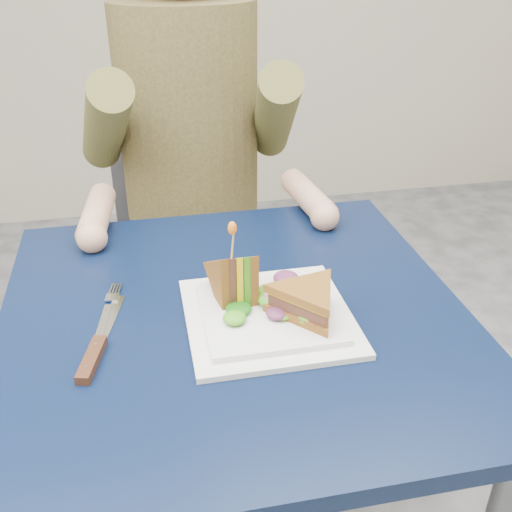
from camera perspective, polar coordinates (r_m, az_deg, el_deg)
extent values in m
cube|color=black|center=(0.99, -2.02, -5.96)|extent=(0.75, 0.75, 0.03)
cylinder|color=#595B5E|center=(1.47, -16.65, -11.69)|extent=(0.04, 0.04, 0.70)
cylinder|color=#595B5E|center=(1.52, 8.20, -8.85)|extent=(0.04, 0.04, 0.70)
cube|color=#47474C|center=(1.69, -5.73, -0.37)|extent=(0.42, 0.40, 0.04)
cube|color=#47474C|center=(1.75, -6.82, 9.65)|extent=(0.42, 0.03, 0.46)
cylinder|color=#47474C|center=(1.68, -10.86, -10.81)|extent=(0.02, 0.02, 0.43)
cylinder|color=#47474C|center=(1.71, 1.42, -9.42)|extent=(0.02, 0.02, 0.43)
cylinder|color=#47474C|center=(1.95, -11.22, -4.44)|extent=(0.02, 0.02, 0.43)
cylinder|color=#47474C|center=(1.98, -0.77, -3.35)|extent=(0.02, 0.02, 0.43)
cylinder|color=#4B4222|center=(1.51, -6.44, 13.23)|extent=(0.34, 0.34, 0.52)
cylinder|color=brown|center=(1.41, -14.14, 12.06)|extent=(0.15, 0.39, 0.31)
cylinder|color=tan|center=(1.27, -14.92, 3.85)|extent=(0.08, 0.20, 0.06)
sphere|color=tan|center=(1.18, -15.37, 1.69)|extent=(0.06, 0.06, 0.06)
cylinder|color=brown|center=(1.45, 1.80, 13.33)|extent=(0.15, 0.39, 0.31)
cylinder|color=tan|center=(1.32, 4.98, 5.66)|extent=(0.08, 0.20, 0.06)
sphere|color=tan|center=(1.23, 6.56, 3.75)|extent=(0.06, 0.06, 0.06)
cube|color=white|center=(0.96, 1.19, -5.83)|extent=(0.26, 0.26, 0.01)
cube|color=white|center=(0.95, 1.20, -5.34)|extent=(0.21, 0.21, 0.01)
cube|color=silver|center=(0.97, -14.44, -6.48)|extent=(0.03, 0.12, 0.00)
cube|color=silver|center=(1.03, -13.53, -3.86)|extent=(0.03, 0.03, 0.00)
cube|color=silver|center=(1.06, -13.64, -3.05)|extent=(0.01, 0.03, 0.00)
cube|color=silver|center=(1.06, -13.37, -3.05)|extent=(0.01, 0.03, 0.00)
cube|color=silver|center=(1.05, -13.11, -3.05)|extent=(0.01, 0.03, 0.00)
cube|color=silver|center=(1.05, -12.84, -3.06)|extent=(0.01, 0.03, 0.00)
cube|color=silver|center=(0.98, -13.75, -5.92)|extent=(0.05, 0.14, 0.00)
cube|color=black|center=(0.90, -15.38, -9.48)|extent=(0.04, 0.10, 0.01)
cylinder|color=silver|center=(0.91, -15.03, -8.16)|extent=(0.01, 0.01, 0.00)
cylinder|color=silver|center=(0.88, -15.86, -10.13)|extent=(0.01, 0.01, 0.00)
cylinder|color=tan|center=(0.93, -2.24, 1.13)|extent=(0.01, 0.01, 0.06)
ellipsoid|color=orange|center=(0.91, -2.28, 2.67)|extent=(0.01, 0.01, 0.02)
torus|color=#9E4C7A|center=(0.95, 2.04, -4.07)|extent=(0.04, 0.04, 0.02)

